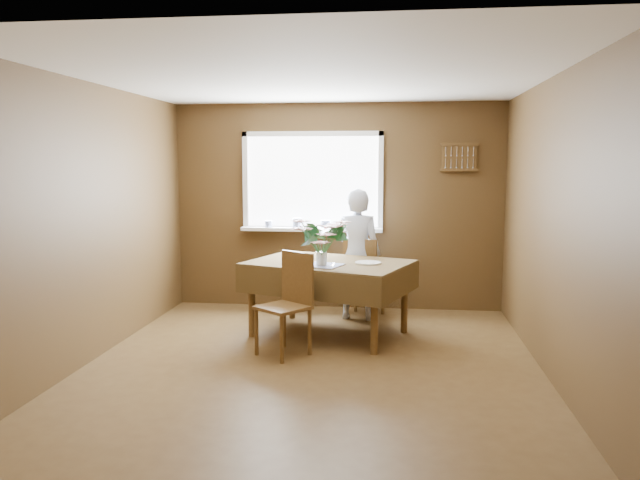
# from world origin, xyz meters

# --- Properties ---
(floor) EXTENTS (4.50, 4.50, 0.00)m
(floor) POSITION_xyz_m (0.00, 0.00, 0.00)
(floor) COLOR #4F371B
(floor) RESTS_ON ground
(ceiling) EXTENTS (4.50, 4.50, 0.00)m
(ceiling) POSITION_xyz_m (0.00, 0.00, 2.50)
(ceiling) COLOR white
(ceiling) RESTS_ON wall_back
(wall_back) EXTENTS (4.00, 0.00, 4.00)m
(wall_back) POSITION_xyz_m (0.00, 2.25, 1.25)
(wall_back) COLOR brown
(wall_back) RESTS_ON floor
(wall_front) EXTENTS (4.00, 0.00, 4.00)m
(wall_front) POSITION_xyz_m (0.00, -2.25, 1.25)
(wall_front) COLOR brown
(wall_front) RESTS_ON floor
(wall_left) EXTENTS (0.00, 4.50, 4.50)m
(wall_left) POSITION_xyz_m (-2.00, 0.00, 1.25)
(wall_left) COLOR brown
(wall_left) RESTS_ON floor
(wall_right) EXTENTS (0.00, 4.50, 4.50)m
(wall_right) POSITION_xyz_m (2.00, 0.00, 1.25)
(wall_right) COLOR brown
(wall_right) RESTS_ON floor
(window_assembly) EXTENTS (1.72, 0.20, 1.22)m
(window_assembly) POSITION_xyz_m (-0.29, 2.20, 1.36)
(window_assembly) COLOR white
(window_assembly) RESTS_ON wall_back
(spoon_rack) EXTENTS (0.44, 0.05, 0.33)m
(spoon_rack) POSITION_xyz_m (1.45, 2.22, 1.85)
(spoon_rack) COLOR brown
(spoon_rack) RESTS_ON wall_back
(dining_table) EXTENTS (1.86, 1.55, 0.78)m
(dining_table) POSITION_xyz_m (0.04, 0.99, 0.68)
(dining_table) COLOR brown
(dining_table) RESTS_ON floor
(chair_far) EXTENTS (0.49, 0.49, 0.93)m
(chair_far) POSITION_xyz_m (0.35, 1.75, 0.51)
(chair_far) COLOR brown
(chair_far) RESTS_ON floor
(chair_near) EXTENTS (0.57, 0.57, 0.95)m
(chair_near) POSITION_xyz_m (-0.26, 0.31, 0.52)
(chair_near) COLOR brown
(chair_near) RESTS_ON floor
(seated_woman) EXTENTS (0.58, 0.41, 1.50)m
(seated_woman) POSITION_xyz_m (0.29, 1.68, 0.75)
(seated_woman) COLOR white
(seated_woman) RESTS_ON floor
(flower_bouquet) EXTENTS (0.55, 0.55, 0.47)m
(flower_bouquet) POSITION_xyz_m (-0.01, 0.74, 1.08)
(flower_bouquet) COLOR white
(flower_bouquet) RESTS_ON dining_table
(side_plate) EXTENTS (0.27, 0.27, 0.01)m
(side_plate) POSITION_xyz_m (0.45, 0.93, 0.78)
(side_plate) COLOR white
(side_plate) RESTS_ON dining_table
(table_knife) EXTENTS (0.02, 0.21, 0.00)m
(table_knife) POSITION_xyz_m (0.11, 0.77, 0.78)
(table_knife) COLOR silver
(table_knife) RESTS_ON dining_table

